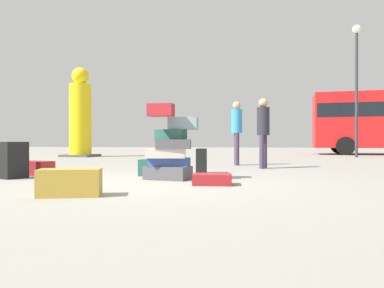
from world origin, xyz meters
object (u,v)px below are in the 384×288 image
suitcase_maroon_white_trunk (36,168)px  suitcase_black_upright_blue (14,160)px  suitcase_tower (170,150)px  suitcase_maroon_foreground_far (212,179)px  person_bearded_onlooker (237,127)px  lamp_post (357,70)px  suitcase_tan_right_side (70,183)px  person_tourist_with_camera (263,127)px  suitcase_black_foreground_near (201,161)px  suitcase_teal_behind_tower (155,167)px  yellow_dummy_statue (80,117)px

suitcase_maroon_white_trunk → suitcase_black_upright_blue: (-0.01, -0.60, 0.18)m
suitcase_tower → suitcase_maroon_foreground_far: bearing=-35.5°
person_bearded_onlooker → suitcase_maroon_foreground_far: bearing=-9.8°
suitcase_tower → lamp_post: lamp_post is taller
suitcase_tan_right_side → suitcase_black_upright_blue: size_ratio=1.10×
person_tourist_with_camera → suitcase_black_foreground_near: bearing=-18.4°
suitcase_black_foreground_near → suitcase_maroon_foreground_far: bearing=-81.3°
suitcase_black_foreground_near → person_tourist_with_camera: person_tourist_with_camera is taller
suitcase_teal_behind_tower → yellow_dummy_statue: bearing=118.5°
suitcase_black_upright_blue → yellow_dummy_statue: size_ratio=0.16×
suitcase_tan_right_side → person_tourist_with_camera: (2.07, 5.14, 0.84)m
person_bearded_onlooker → person_tourist_with_camera: person_bearded_onlooker is taller
suitcase_teal_behind_tower → suitcase_black_upright_blue: suitcase_black_upright_blue is taller
suitcase_black_foreground_near → yellow_dummy_statue: size_ratio=0.13×
suitcase_tower → yellow_dummy_statue: bearing=127.0°
yellow_dummy_statue → suitcase_tan_right_side: bearing=-61.2°
suitcase_maroon_white_trunk → person_bearded_onlooker: 5.32m
suitcase_teal_behind_tower → person_bearded_onlooker: person_bearded_onlooker is taller
suitcase_black_foreground_near → suitcase_black_upright_blue: size_ratio=0.79×
person_tourist_with_camera → yellow_dummy_statue: (-8.03, 5.69, 0.73)m
yellow_dummy_statue → person_bearded_onlooker: bearing=-32.0°
suitcase_maroon_foreground_far → person_tourist_with_camera: person_tourist_with_camera is taller
suitcase_tower → person_tourist_with_camera: person_tourist_with_camera is taller
suitcase_maroon_foreground_far → suitcase_black_foreground_near: suitcase_black_foreground_near is taller
suitcase_maroon_foreground_far → suitcase_black_foreground_near: size_ratio=1.13×
suitcase_tan_right_side → lamp_post: 14.43m
suitcase_tan_right_side → person_tourist_with_camera: 5.61m
suitcase_tower → person_tourist_with_camera: bearing=64.5°
suitcase_maroon_white_trunk → suitcase_maroon_foreground_far: size_ratio=1.07×
suitcase_teal_behind_tower → suitcase_tower: bearing=-63.2°
suitcase_tower → suitcase_tan_right_side: bearing=-106.3°
suitcase_teal_behind_tower → suitcase_maroon_white_trunk: size_ratio=0.93×
suitcase_black_upright_blue → person_bearded_onlooker: bearing=72.0°
suitcase_maroon_foreground_far → suitcase_teal_behind_tower: bearing=128.0°
suitcase_tan_right_side → yellow_dummy_statue: size_ratio=0.18×
suitcase_maroon_white_trunk → yellow_dummy_statue: (-3.89, 8.54, 1.60)m
suitcase_teal_behind_tower → suitcase_maroon_white_trunk: 2.25m
suitcase_black_foreground_near → suitcase_maroon_white_trunk: bearing=-166.1°
person_bearded_onlooker → lamp_post: bearing=134.9°
suitcase_maroon_white_trunk → yellow_dummy_statue: bearing=125.4°
person_bearded_onlooker → yellow_dummy_statue: 8.62m
suitcase_tower → yellow_dummy_statue: yellow_dummy_statue is taller
suitcase_tower → lamp_post: 12.26m
suitcase_maroon_white_trunk → suitcase_black_upright_blue: size_ratio=0.96×
suitcase_black_upright_blue → person_tourist_with_camera: 5.44m
suitcase_maroon_foreground_far → yellow_dummy_statue: 12.01m
suitcase_black_upright_blue → person_bearded_onlooker: size_ratio=0.36×
suitcase_tan_right_side → suitcase_black_foreground_near: suitcase_black_foreground_near is taller
suitcase_black_foreground_near → lamp_post: 11.07m
person_bearded_onlooker → person_tourist_with_camera: (0.75, -1.14, -0.05)m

